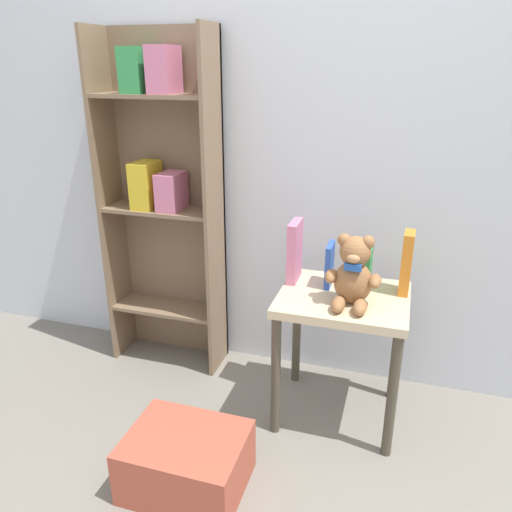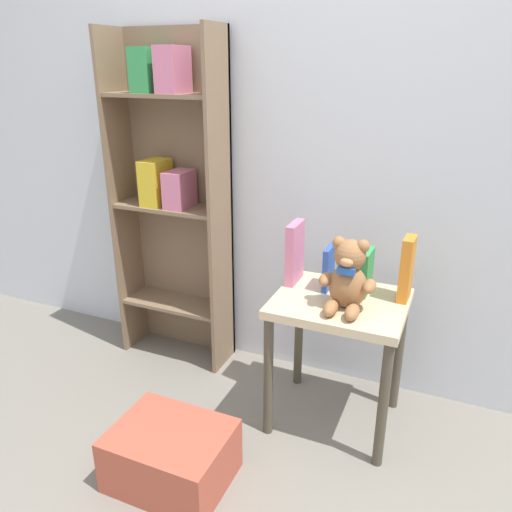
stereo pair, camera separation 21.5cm
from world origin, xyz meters
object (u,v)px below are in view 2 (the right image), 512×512
(book_standing_green, at_px, (366,272))
(book_standing_orange, at_px, (407,269))
(display_table, at_px, (339,322))
(teddy_bear, at_px, (348,277))
(book_standing_pink, at_px, (295,253))
(book_standing_blue, at_px, (329,268))
(bookshelf_side, at_px, (173,186))
(storage_bin, at_px, (171,455))

(book_standing_green, distance_m, book_standing_orange, 0.16)
(display_table, xyz_separation_m, teddy_bear, (0.04, -0.07, 0.23))
(book_standing_pink, distance_m, book_standing_green, 0.31)
(display_table, distance_m, book_standing_blue, 0.23)
(bookshelf_side, distance_m, storage_bin, 1.23)
(display_table, relative_size, book_standing_orange, 2.23)
(teddy_bear, bearing_deg, book_standing_orange, 40.98)
(book_standing_pink, xyz_separation_m, book_standing_orange, (0.46, 0.01, -0.00))
(bookshelf_side, distance_m, book_standing_orange, 1.17)
(book_standing_blue, bearing_deg, display_table, -48.03)
(bookshelf_side, relative_size, teddy_bear, 5.74)
(book_standing_orange, bearing_deg, book_standing_pink, -177.27)
(display_table, height_order, book_standing_orange, book_standing_orange)
(book_standing_orange, xyz_separation_m, storage_bin, (-0.70, -0.68, -0.61))
(storage_bin, bearing_deg, display_table, 51.11)
(book_standing_blue, relative_size, storage_bin, 0.43)
(teddy_bear, height_order, storage_bin, teddy_bear)
(bookshelf_side, xyz_separation_m, book_standing_pink, (0.69, -0.14, -0.19))
(bookshelf_side, xyz_separation_m, storage_bin, (0.45, -0.82, -0.80))
(book_standing_blue, xyz_separation_m, book_standing_green, (0.15, 0.02, 0.00))
(display_table, xyz_separation_m, book_standing_green, (0.08, 0.10, 0.20))
(book_standing_pink, relative_size, book_standing_blue, 1.43)
(book_standing_orange, bearing_deg, bookshelf_side, 175.14)
(teddy_bear, distance_m, book_standing_green, 0.17)
(bookshelf_side, relative_size, book_standing_green, 8.79)
(book_standing_pink, xyz_separation_m, book_standing_green, (0.31, 0.00, -0.04))
(display_table, bearing_deg, book_standing_orange, 23.67)
(book_standing_blue, bearing_deg, book_standing_green, 5.09)
(bookshelf_side, distance_m, display_table, 1.04)
(teddy_bear, xyz_separation_m, book_standing_blue, (-0.12, 0.15, -0.04))
(teddy_bear, distance_m, book_standing_orange, 0.26)
(teddy_bear, relative_size, book_standing_green, 1.53)
(book_standing_green, bearing_deg, display_table, -126.88)
(book_standing_orange, relative_size, storage_bin, 0.61)
(book_standing_orange, bearing_deg, storage_bin, -133.73)
(display_table, relative_size, storage_bin, 1.37)
(display_table, height_order, book_standing_blue, book_standing_blue)
(teddy_bear, xyz_separation_m, book_standing_orange, (0.19, 0.17, 0.00))
(bookshelf_side, bearing_deg, book_standing_pink, -11.91)
(display_table, relative_size, book_standing_blue, 3.15)
(book_standing_pink, height_order, storage_bin, book_standing_pink)
(book_standing_orange, bearing_deg, book_standing_blue, -174.62)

